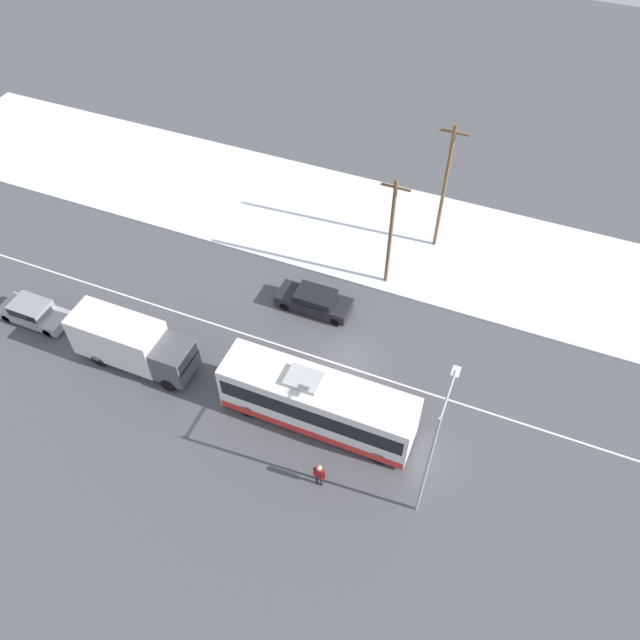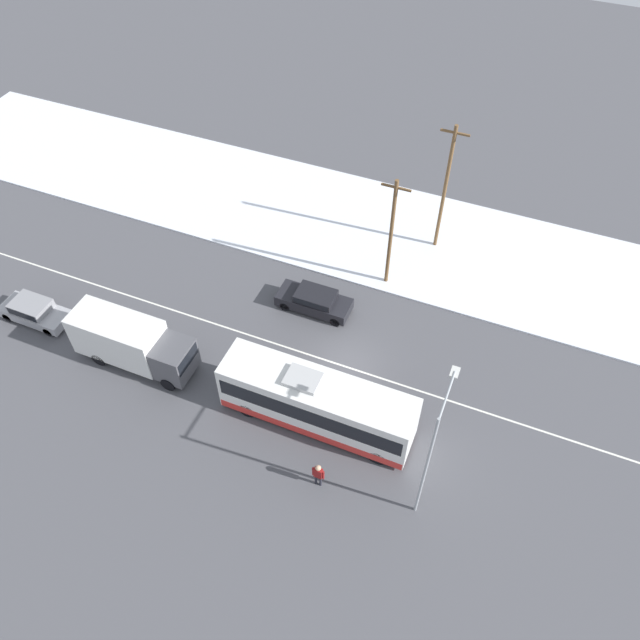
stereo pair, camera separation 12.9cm
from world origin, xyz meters
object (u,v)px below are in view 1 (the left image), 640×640
Objects in this scene: city_bus at (318,402)px; streetlamp at (433,446)px; pedestrian_at_stop at (319,473)px; utility_pole_roadside at (391,232)px; parked_car_near_truck at (33,311)px; box_truck at (131,342)px; utility_pole_snowlot at (444,188)px; sedan_car at (314,300)px.

city_bus is 7.69m from streetlamp.
pedestrian_at_stop is 15.49m from utility_pole_roadside.
city_bus is 2.38× the size of parked_car_near_truck.
box_truck is at bearing -133.98° from utility_pole_roadside.
box_truck reaches higher than parked_car_near_truck.
box_truck is at bearing 166.10° from pedestrian_at_stop.
box_truck is 0.77× the size of utility_pole_snowlot.
box_truck is at bearing 173.39° from streetlamp.
pedestrian_at_stop is 0.22× the size of streetlamp.
city_bus is 2.23× the size of sedan_car.
box_truck is 21.64m from utility_pole_snowlot.
city_bus is 16.77m from utility_pole_snowlot.
streetlamp is (17.88, -2.07, 3.42)m from box_truck.
city_bus is at bearing 160.04° from streetlamp.
pedestrian_at_stop is 6.50m from streetlamp.
parked_car_near_truck is 20.88m from pedestrian_at_stop.
utility_pole_snowlot reaches higher than box_truck.
streetlamp is 15.39m from utility_pole_roadside.
sedan_car is (-3.35, 7.59, -0.93)m from city_bus.
streetlamp is 0.88× the size of utility_pole_snowlot.
streetlamp reaches higher than city_bus.
streetlamp reaches higher than pedestrian_at_stop.
utility_pole_roadside reaches higher than pedestrian_at_stop.
utility_pole_snowlot is at bearing 82.76° from city_bus.
city_bus is 19.08m from parked_car_near_truck.
city_bus reaches higher than box_truck.
box_truck is 7.70m from parked_car_near_truck.
parked_car_near_truck is at bearing 176.94° from box_truck.
box_truck is 18.32m from streetlamp.
city_bus is 1.30× the size of utility_pole_roadside.
pedestrian_at_stop is 0.22× the size of utility_pole_roadside.
sedan_car is 1.06× the size of parked_car_near_truck.
streetlamp is (25.51, -2.48, 4.38)m from parked_car_near_truck.
parked_car_near_truck reaches higher than sedan_car.
city_bus is at bearing -97.24° from utility_pole_snowlot.
utility_pole_roadside reaches higher than parked_car_near_truck.
pedestrian_at_stop is at bearing -9.95° from parked_car_near_truck.
box_truck reaches higher than pedestrian_at_stop.
sedan_car is at bearing 44.25° from box_truck.
sedan_car is at bearing 113.73° from pedestrian_at_stop.
streetlamp is (6.45, -2.34, 3.46)m from city_bus.
city_bus is 1.12× the size of utility_pole_snowlot.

